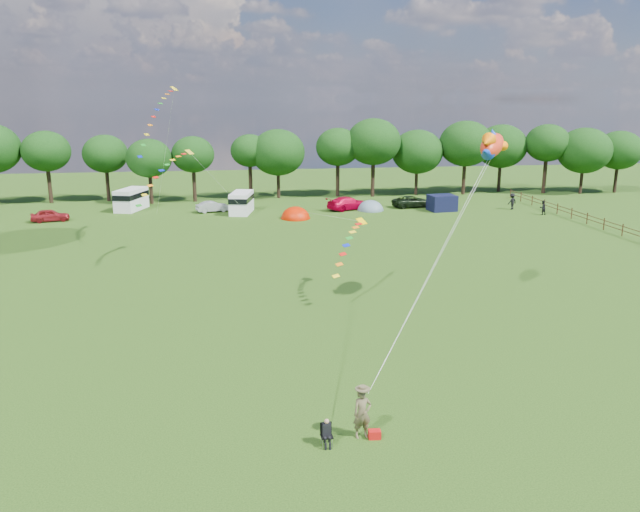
{
  "coord_description": "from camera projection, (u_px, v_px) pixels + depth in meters",
  "views": [
    {
      "loc": [
        -5.17,
        -26.02,
        12.68
      ],
      "look_at": [
        0.0,
        8.0,
        4.0
      ],
      "focal_mm": 35.0,
      "sensor_mm": 36.0,
      "label": 1
    }
  ],
  "objects": [
    {
      "name": "car_d",
      "position": [
        412.0,
        202.0,
        75.14
      ],
      "size": [
        5.32,
        3.18,
        1.36
      ],
      "primitive_type": "imported",
      "rotation": [
        0.0,
        0.0,
        1.77
      ],
      "color": "black",
      "rests_on": "ground"
    },
    {
      "name": "walker_b",
      "position": [
        512.0,
        201.0,
        73.53
      ],
      "size": [
        1.35,
        1.01,
        1.9
      ],
      "primitive_type": "imported",
      "rotation": [
        0.0,
        0.0,
        3.55
      ],
      "color": "black",
      "rests_on": "ground"
    },
    {
      "name": "tree_line",
      "position": [
        306.0,
        149.0,
        80.73
      ],
      "size": [
        102.98,
        10.98,
        10.27
      ],
      "color": "black",
      "rests_on": "ground"
    },
    {
      "name": "ground_plane",
      "position": [
        346.0,
        382.0,
        28.79
      ],
      "size": [
        180.0,
        180.0,
        0.0
      ],
      "primitive_type": "plane",
      "color": "black",
      "rests_on": "ground"
    },
    {
      "name": "car_b",
      "position": [
        213.0,
        207.0,
        71.87
      ],
      "size": [
        3.78,
        2.3,
        1.25
      ],
      "primitive_type": "imported",
      "rotation": [
        0.0,
        0.0,
        1.86
      ],
      "color": "#999CA2",
      "rests_on": "ground"
    },
    {
      "name": "streamer_kite_c",
      "position": [
        352.0,
        238.0,
        40.6
      ],
      "size": [
        3.23,
        5.0,
        2.82
      ],
      "rotation": [
        0.0,
        0.0,
        0.69
      ],
      "color": "#FFCD00",
      "rests_on": "ground"
    },
    {
      "name": "walker_a",
      "position": [
        543.0,
        208.0,
        70.05
      ],
      "size": [
        0.89,
        0.66,
        1.65
      ],
      "primitive_type": "imported",
      "rotation": [
        0.0,
        0.0,
        3.37
      ],
      "color": "black",
      "rests_on": "ground"
    },
    {
      "name": "campervan_b",
      "position": [
        131.0,
        199.0,
        72.99
      ],
      "size": [
        3.63,
        5.54,
        2.51
      ],
      "rotation": [
        0.0,
        0.0,
        1.26
      ],
      "color": "white",
      "rests_on": "ground"
    },
    {
      "name": "kite_bag",
      "position": [
        374.0,
        434.0,
        23.95
      ],
      "size": [
        0.5,
        0.35,
        0.34
      ],
      "primitive_type": "cube",
      "rotation": [
        0.0,
        0.0,
        -0.08
      ],
      "color": "#B5100E",
      "rests_on": "ground"
    },
    {
      "name": "streamer_kite_b",
      "position": [
        169.0,
        168.0,
        47.87
      ],
      "size": [
        4.24,
        4.7,
        3.8
      ],
      "rotation": [
        0.0,
        0.0,
        0.96
      ],
      "color": "gold",
      "rests_on": "ground"
    },
    {
      "name": "tent_orange",
      "position": [
        296.0,
        218.0,
        68.15
      ],
      "size": [
        3.24,
        3.55,
        2.54
      ],
      "color": "#C51C00",
      "rests_on": "ground"
    },
    {
      "name": "camp_chair",
      "position": [
        326.0,
        429.0,
        23.37
      ],
      "size": [
        0.46,
        0.46,
        1.1
      ],
      "rotation": [
        0.0,
        0.0,
        0.04
      ],
      "color": "#99999E",
      "rests_on": "ground"
    },
    {
      "name": "awning_navy",
      "position": [
        442.0,
        203.0,
        72.62
      ],
      "size": [
        3.2,
        2.71,
        1.85
      ],
      "primitive_type": "cube",
      "rotation": [
        0.0,
        0.0,
        0.11
      ],
      "color": "black",
      "rests_on": "ground"
    },
    {
      "name": "campervan_c",
      "position": [
        242.0,
        202.0,
        71.03
      ],
      "size": [
        3.07,
        5.25,
        2.41
      ],
      "rotation": [
        0.0,
        0.0,
        1.36
      ],
      "color": "white",
      "rests_on": "ground"
    },
    {
      "name": "streamer_kite_a",
      "position": [
        160.0,
        110.0,
        53.26
      ],
      "size": [
        3.27,
        5.61,
        5.76
      ],
      "rotation": [
        0.0,
        0.0,
        1.09
      ],
      "color": "yellow",
      "rests_on": "ground"
    },
    {
      "name": "car_a",
      "position": [
        50.0,
        215.0,
        66.29
      ],
      "size": [
        4.25,
        2.46,
        1.33
      ],
      "primitive_type": "imported",
      "rotation": [
        0.0,
        0.0,
        1.81
      ],
      "color": "maroon",
      "rests_on": "ground"
    },
    {
      "name": "fish_kite",
      "position": [
        491.0,
        145.0,
        36.7
      ],
      "size": [
        2.98,
        3.56,
        1.98
      ],
      "rotation": [
        0.0,
        -0.21,
        0.94
      ],
      "color": "red",
      "rests_on": "ground"
    },
    {
      "name": "tent_greyblue",
      "position": [
        370.0,
        210.0,
        73.13
      ],
      "size": [
        3.14,
        3.44,
        2.33
      ],
      "color": "slate",
      "rests_on": "ground"
    },
    {
      "name": "kite_flyer",
      "position": [
        362.0,
        413.0,
        23.85
      ],
      "size": [
        0.79,
        0.58,
        2.0
      ],
      "primitive_type": "imported",
      "rotation": [
        0.0,
        0.0,
        0.14
      ],
      "color": "brown",
      "rests_on": "ground"
    },
    {
      "name": "car_c",
      "position": [
        348.0,
        203.0,
        73.35
      ],
      "size": [
        5.53,
        4.07,
        1.53
      ],
      "primitive_type": "imported",
      "rotation": [
        0.0,
        0.0,
        2.0
      ],
      "color": "#BB0027",
      "rests_on": "ground"
    },
    {
      "name": "fence",
      "position": [
        579.0,
        215.0,
        66.36
      ],
      "size": [
        0.12,
        33.12,
        1.2
      ],
      "color": "#472D19",
      "rests_on": "ground"
    }
  ]
}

